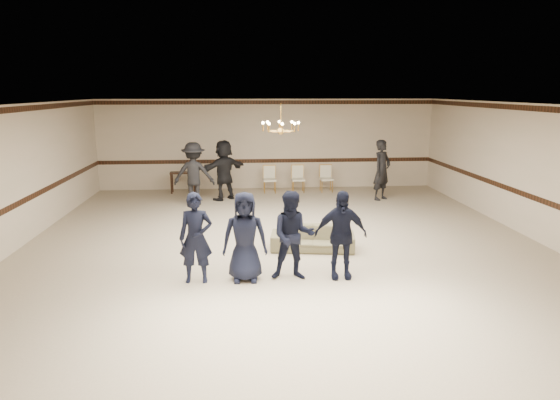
{
  "coord_description": "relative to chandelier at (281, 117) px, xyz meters",
  "views": [
    {
      "loc": [
        -0.95,
        -10.74,
        3.51
      ],
      "look_at": [
        -0.14,
        -0.5,
        1.21
      ],
      "focal_mm": 31.71,
      "sensor_mm": 36.0,
      "label": 1
    }
  ],
  "objects": [
    {
      "name": "room",
      "position": [
        0.0,
        -1.0,
        -1.28
      ],
      "size": [
        12.01,
        14.01,
        3.21
      ],
      "color": "tan",
      "rests_on": "ground"
    },
    {
      "name": "crown_molding",
      "position": [
        0.0,
        5.99,
        0.21
      ],
      "size": [
        12.0,
        0.02,
        0.14
      ],
      "primitive_type": "cube",
      "color": "#361B10",
      "rests_on": "wall_back"
    },
    {
      "name": "banquet_chair_mid",
      "position": [
        1.03,
        5.15,
        -2.41
      ],
      "size": [
        0.45,
        0.45,
        0.92
      ],
      "primitive_type": null,
      "rotation": [
        0.0,
        0.0,
        -0.02
      ],
      "color": "beige",
      "rests_on": "floor"
    },
    {
      "name": "boy_b",
      "position": [
        -0.91,
        -2.94,
        -2.03
      ],
      "size": [
        0.84,
        0.55,
        1.69
      ],
      "primitive_type": "imported",
      "rotation": [
        0.0,
        0.0,
        -0.02
      ],
      "color": "black",
      "rests_on": "floor"
    },
    {
      "name": "adult_right",
      "position": [
        3.59,
        3.75,
        -1.9
      ],
      "size": [
        0.85,
        0.81,
        1.95
      ],
      "primitive_type": "imported",
      "rotation": [
        0.0,
        0.0,
        0.68
      ],
      "color": "black",
      "rests_on": "floor"
    },
    {
      "name": "adult_mid",
      "position": [
        -1.51,
        4.15,
        -1.9
      ],
      "size": [
        1.79,
        1.56,
        1.95
      ],
      "primitive_type": "imported",
      "rotation": [
        0.0,
        0.0,
        3.79
      ],
      "color": "black",
      "rests_on": "floor"
    },
    {
      "name": "adult_left",
      "position": [
        -2.41,
        3.45,
        -1.9
      ],
      "size": [
        1.31,
        0.81,
        1.95
      ],
      "primitive_type": "imported",
      "rotation": [
        0.0,
        0.0,
        3.07
      ],
      "color": "black",
      "rests_on": "floor"
    },
    {
      "name": "boy_c",
      "position": [
        -0.01,
        -2.94,
        -2.03
      ],
      "size": [
        0.87,
        0.7,
        1.69
      ],
      "primitive_type": "imported",
      "rotation": [
        0.0,
        0.0,
        -0.07
      ],
      "color": "black",
      "rests_on": "floor"
    },
    {
      "name": "boy_d",
      "position": [
        0.89,
        -2.94,
        -2.03
      ],
      "size": [
        1.0,
        0.43,
        1.69
      ],
      "primitive_type": "imported",
      "rotation": [
        0.0,
        0.0,
        -0.02
      ],
      "color": "black",
      "rests_on": "floor"
    },
    {
      "name": "banquet_chair_left",
      "position": [
        0.03,
        5.15,
        -2.41
      ],
      "size": [
        0.46,
        0.46,
        0.92
      ],
      "primitive_type": null,
      "rotation": [
        0.0,
        0.0,
        0.02
      ],
      "color": "beige",
      "rests_on": "floor"
    },
    {
      "name": "chandelier",
      "position": [
        0.0,
        0.0,
        0.0
      ],
      "size": [
        0.94,
        0.94,
        0.89
      ],
      "primitive_type": null,
      "color": "gold",
      "rests_on": "ceiling"
    },
    {
      "name": "settee",
      "position": [
        0.61,
        -1.24,
        -2.61
      ],
      "size": [
        1.93,
        0.99,
        0.54
      ],
      "primitive_type": "imported",
      "rotation": [
        0.0,
        0.0,
        -0.15
      ],
      "color": "#6C6A48",
      "rests_on": "floor"
    },
    {
      "name": "console_table",
      "position": [
        -2.97,
        5.35,
        -2.51
      ],
      "size": [
        0.9,
        0.42,
        0.74
      ],
      "primitive_type": "cube",
      "rotation": [
        0.0,
        0.0,
        0.06
      ],
      "color": "#311B10",
      "rests_on": "floor"
    },
    {
      "name": "banquet_chair_right",
      "position": [
        2.03,
        5.15,
        -2.41
      ],
      "size": [
        0.47,
        0.47,
        0.92
      ],
      "primitive_type": null,
      "rotation": [
        0.0,
        0.0,
        0.06
      ],
      "color": "beige",
      "rests_on": "floor"
    },
    {
      "name": "boy_a",
      "position": [
        -1.81,
        -2.94,
        -2.03
      ],
      "size": [
        0.63,
        0.42,
        1.69
      ],
      "primitive_type": "imported",
      "rotation": [
        0.0,
        0.0,
        -0.03
      ],
      "color": "black",
      "rests_on": "floor"
    },
    {
      "name": "chair_rail",
      "position": [
        0.0,
        5.99,
        -1.88
      ],
      "size": [
        12.0,
        0.02,
        0.14
      ],
      "primitive_type": "cube",
      "color": "#361B10",
      "rests_on": "wall_back"
    }
  ]
}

